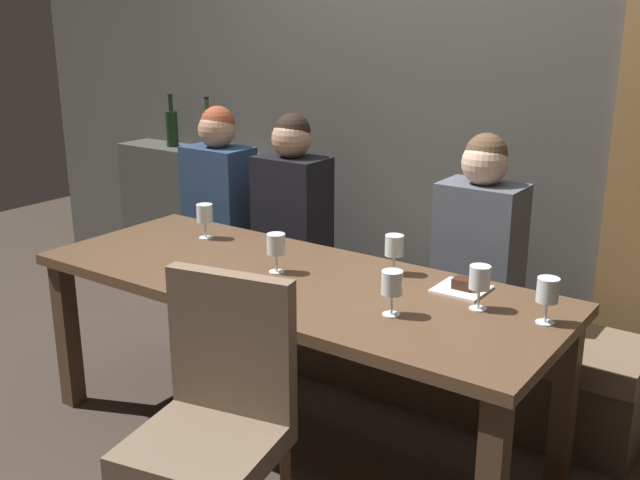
# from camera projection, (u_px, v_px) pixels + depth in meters

# --- Properties ---
(ground) EXTENTS (9.00, 9.00, 0.00)m
(ground) POSITION_uv_depth(u_px,v_px,m) (293.00, 438.00, 3.24)
(ground) COLOR #382D26
(back_wall_tiled) EXTENTS (6.00, 0.12, 3.00)m
(back_wall_tiled) POSITION_uv_depth(u_px,v_px,m) (437.00, 67.00, 3.75)
(back_wall_tiled) COLOR #4C4944
(back_wall_tiled) RESTS_ON ground
(back_counter) EXTENTS (1.10, 0.28, 0.95)m
(back_counter) POSITION_uv_depth(u_px,v_px,m) (197.00, 223.00, 4.77)
(back_counter) COLOR #413E3A
(back_counter) RESTS_ON ground
(dining_table) EXTENTS (2.20, 0.84, 0.74)m
(dining_table) POSITION_uv_depth(u_px,v_px,m) (292.00, 297.00, 3.05)
(dining_table) COLOR #493422
(dining_table) RESTS_ON ground
(banquette_bench) EXTENTS (2.50, 0.44, 0.45)m
(banquette_bench) POSITION_uv_depth(u_px,v_px,m) (378.00, 335.00, 3.72)
(banquette_bench) COLOR #4A3C2E
(banquette_bench) RESTS_ON ground
(chair_near_side) EXTENTS (0.52, 0.52, 0.98)m
(chair_near_side) POSITION_uv_depth(u_px,v_px,m) (216.00, 409.00, 2.38)
(chair_near_side) COLOR brown
(chair_near_side) RESTS_ON ground
(diner_redhead) EXTENTS (0.36, 0.24, 0.84)m
(diner_redhead) POSITION_uv_depth(u_px,v_px,m) (219.00, 187.00, 4.10)
(diner_redhead) COLOR navy
(diner_redhead) RESTS_ON banquette_bench
(diner_bearded) EXTENTS (0.36, 0.24, 0.84)m
(diner_bearded) POSITION_uv_depth(u_px,v_px,m) (292.00, 200.00, 3.82)
(diner_bearded) COLOR black
(diner_bearded) RESTS_ON banquette_bench
(diner_far_end) EXTENTS (0.36, 0.24, 0.82)m
(diner_far_end) POSITION_uv_depth(u_px,v_px,m) (480.00, 231.00, 3.29)
(diner_far_end) COLOR #4C515B
(diner_far_end) RESTS_ON banquette_bench
(wine_bottle_dark_red) EXTENTS (0.08, 0.08, 0.33)m
(wine_bottle_dark_red) POSITION_uv_depth(u_px,v_px,m) (172.00, 127.00, 4.69)
(wine_bottle_dark_red) COLOR black
(wine_bottle_dark_red) RESTS_ON back_counter
(wine_bottle_pale_label) EXTENTS (0.08, 0.08, 0.33)m
(wine_bottle_pale_label) POSITION_uv_depth(u_px,v_px,m) (208.00, 131.00, 4.56)
(wine_bottle_pale_label) COLOR #384728
(wine_bottle_pale_label) RESTS_ON back_counter
(wine_glass_end_right) EXTENTS (0.08, 0.08, 0.16)m
(wine_glass_end_right) POSITION_uv_depth(u_px,v_px,m) (548.00, 292.00, 2.54)
(wine_glass_end_right) COLOR silver
(wine_glass_end_right) RESTS_ON dining_table
(wine_glass_near_right) EXTENTS (0.08, 0.08, 0.16)m
(wine_glass_near_right) POSITION_uv_depth(u_px,v_px,m) (205.00, 214.00, 3.51)
(wine_glass_near_right) COLOR silver
(wine_glass_near_right) RESTS_ON dining_table
(wine_glass_center_back) EXTENTS (0.08, 0.08, 0.16)m
(wine_glass_center_back) POSITION_uv_depth(u_px,v_px,m) (276.00, 246.00, 3.05)
(wine_glass_center_back) COLOR silver
(wine_glass_center_back) RESTS_ON dining_table
(wine_glass_center_front) EXTENTS (0.08, 0.08, 0.16)m
(wine_glass_center_front) POSITION_uv_depth(u_px,v_px,m) (392.00, 285.00, 2.61)
(wine_glass_center_front) COLOR silver
(wine_glass_center_front) RESTS_ON dining_table
(wine_glass_near_left) EXTENTS (0.08, 0.08, 0.16)m
(wine_glass_near_left) POSITION_uv_depth(u_px,v_px,m) (480.00, 280.00, 2.66)
(wine_glass_near_left) COLOR silver
(wine_glass_near_left) RESTS_ON dining_table
(wine_glass_far_left) EXTENTS (0.08, 0.08, 0.16)m
(wine_glass_far_left) POSITION_uv_depth(u_px,v_px,m) (394.00, 246.00, 3.03)
(wine_glass_far_left) COLOR silver
(wine_glass_far_left) RESTS_ON dining_table
(dessert_plate) EXTENTS (0.19, 0.19, 0.05)m
(dessert_plate) POSITION_uv_depth(u_px,v_px,m) (463.00, 287.00, 2.87)
(dessert_plate) COLOR white
(dessert_plate) RESTS_ON dining_table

